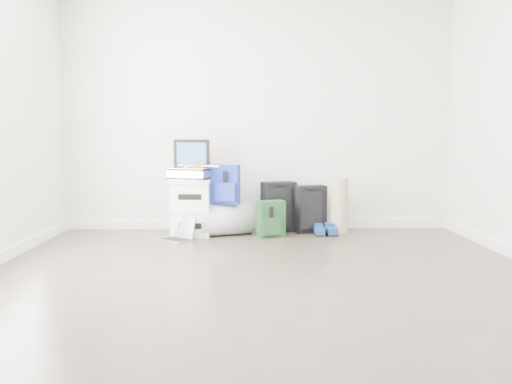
{
  "coord_description": "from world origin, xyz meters",
  "views": [
    {
      "loc": [
        -0.15,
        -3.84,
        1.1
      ],
      "look_at": [
        -0.03,
        1.9,
        0.49
      ],
      "focal_mm": 38.0,
      "sensor_mm": 36.0,
      "label": 1
    }
  ],
  "objects_px": {
    "large_suitcase": "(279,207)",
    "laptop": "(178,235)",
    "boxes_stack": "(191,207)",
    "duffel_bag": "(226,219)",
    "briefcase": "(191,173)",
    "carry_on": "(310,209)"
  },
  "relations": [
    {
      "from": "boxes_stack",
      "to": "large_suitcase",
      "type": "relative_size",
      "value": 1.1
    },
    {
      "from": "boxes_stack",
      "to": "carry_on",
      "type": "height_order",
      "value": "boxes_stack"
    },
    {
      "from": "briefcase",
      "to": "carry_on",
      "type": "distance_m",
      "value": 1.4
    },
    {
      "from": "boxes_stack",
      "to": "laptop",
      "type": "height_order",
      "value": "boxes_stack"
    },
    {
      "from": "briefcase",
      "to": "boxes_stack",
      "type": "bearing_deg",
      "value": -70.04
    },
    {
      "from": "large_suitcase",
      "to": "carry_on",
      "type": "distance_m",
      "value": 0.36
    },
    {
      "from": "briefcase",
      "to": "large_suitcase",
      "type": "xyz_separation_m",
      "value": [
        0.97,
        0.23,
        -0.4
      ]
    },
    {
      "from": "carry_on",
      "to": "briefcase",
      "type": "bearing_deg",
      "value": 172.39
    },
    {
      "from": "briefcase",
      "to": "laptop",
      "type": "height_order",
      "value": "briefcase"
    },
    {
      "from": "duffel_bag",
      "to": "carry_on",
      "type": "height_order",
      "value": "carry_on"
    },
    {
      "from": "large_suitcase",
      "to": "carry_on",
      "type": "relative_size",
      "value": 1.07
    },
    {
      "from": "boxes_stack",
      "to": "briefcase",
      "type": "xyz_separation_m",
      "value": [
        0.0,
        0.0,
        0.37
      ]
    },
    {
      "from": "large_suitcase",
      "to": "laptop",
      "type": "bearing_deg",
      "value": -176.55
    },
    {
      "from": "carry_on",
      "to": "laptop",
      "type": "relative_size",
      "value": 1.32
    },
    {
      "from": "carry_on",
      "to": "laptop",
      "type": "distance_m",
      "value": 1.52
    },
    {
      "from": "large_suitcase",
      "to": "boxes_stack",
      "type": "bearing_deg",
      "value": 173.35
    },
    {
      "from": "large_suitcase",
      "to": "laptop",
      "type": "height_order",
      "value": "large_suitcase"
    },
    {
      "from": "boxes_stack",
      "to": "laptop",
      "type": "relative_size",
      "value": 1.54
    },
    {
      "from": "boxes_stack",
      "to": "carry_on",
      "type": "distance_m",
      "value": 1.34
    },
    {
      "from": "carry_on",
      "to": "laptop",
      "type": "bearing_deg",
      "value": -179.03
    },
    {
      "from": "duffel_bag",
      "to": "laptop",
      "type": "relative_size",
      "value": 1.41
    },
    {
      "from": "boxes_stack",
      "to": "duffel_bag",
      "type": "height_order",
      "value": "boxes_stack"
    }
  ]
}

